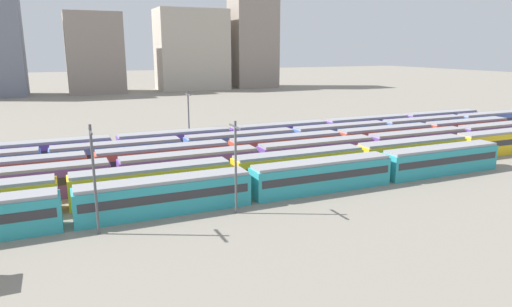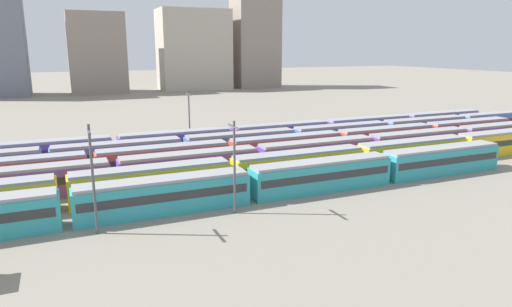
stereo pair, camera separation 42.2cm
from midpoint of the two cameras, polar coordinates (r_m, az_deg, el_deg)
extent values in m
plane|color=gray|center=(59.85, -24.08, -4.22)|extent=(600.00, 600.00, 0.00)
cube|color=teal|center=(47.78, -11.26, -5.40)|extent=(18.00, 3.00, 3.40)
cube|color=#2D2D33|center=(47.65, -11.28, -4.94)|extent=(17.20, 3.06, 0.90)
cube|color=#939399|center=(47.22, -11.36, -3.25)|extent=(17.60, 2.70, 0.35)
cube|color=teal|center=(54.61, 8.51, -2.93)|extent=(18.00, 3.00, 3.40)
cube|color=#2D2D33|center=(54.50, 8.52, -2.52)|extent=(17.20, 3.06, 0.90)
cube|color=#939399|center=(54.12, 8.57, -1.02)|extent=(17.60, 2.70, 0.35)
cube|color=teal|center=(66.31, 22.55, -0.93)|extent=(18.00, 3.00, 3.40)
cube|color=#2D2D33|center=(66.21, 22.58, -0.59)|extent=(17.20, 3.06, 0.90)
cube|color=#939399|center=(65.91, 22.69, 0.65)|extent=(17.60, 2.70, 0.35)
cube|color=yellow|center=(52.60, -12.73, -3.74)|extent=(18.00, 3.00, 3.40)
cube|color=#2D2D33|center=(52.49, -12.76, -3.31)|extent=(17.20, 3.06, 0.90)
cube|color=#939399|center=(52.10, -12.84, -1.77)|extent=(17.60, 2.70, 0.35)
cube|color=yellow|center=(58.80, 5.65, -1.68)|extent=(18.00, 3.00, 3.40)
cube|color=#2D2D33|center=(58.70, 5.65, -1.29)|extent=(17.20, 3.06, 0.90)
cube|color=#939399|center=(58.35, 5.69, 0.10)|extent=(17.60, 2.70, 0.35)
cube|color=yellow|center=(69.73, 19.38, -0.01)|extent=(18.00, 3.00, 3.40)
cube|color=#2D2D33|center=(69.65, 19.40, 0.32)|extent=(17.20, 3.06, 0.90)
cube|color=#939399|center=(69.35, 19.49, 1.50)|extent=(17.60, 2.70, 0.35)
cube|color=yellow|center=(83.56, 28.99, 1.16)|extent=(18.00, 3.00, 3.40)
cube|color=#2D2D33|center=(83.49, 29.02, 1.44)|extent=(17.20, 3.06, 0.90)
cube|color=#939399|center=(83.24, 29.13, 2.43)|extent=(17.60, 2.70, 0.35)
cube|color=#6B429E|center=(57.02, -26.77, -3.54)|extent=(18.00, 3.00, 3.40)
cube|color=#2D2D33|center=(56.91, -26.81, -3.15)|extent=(17.20, 3.06, 0.90)
cube|color=#939399|center=(56.55, -26.97, -1.72)|extent=(17.60, 2.70, 0.35)
cube|color=#6B429E|center=(58.71, -8.11, -1.77)|extent=(18.00, 3.00, 3.40)
cube|color=#2D2D33|center=(58.61, -8.12, -1.39)|extent=(17.20, 3.06, 0.90)
cube|color=#939399|center=(58.26, -8.17, 0.01)|extent=(17.60, 2.70, 0.35)
cube|color=#6B429E|center=(66.02, 7.90, -0.09)|extent=(18.00, 3.00, 3.40)
cube|color=#2D2D33|center=(65.93, 7.91, 0.25)|extent=(17.20, 3.06, 0.90)
cube|color=#939399|center=(65.62, 7.95, 1.50)|extent=(17.60, 2.70, 0.35)
cube|color=#6B429E|center=(77.35, 19.98, 1.19)|extent=(18.00, 3.00, 3.40)
cube|color=#2D2D33|center=(77.28, 20.01, 1.48)|extent=(17.20, 3.06, 0.90)
cube|color=#939399|center=(77.01, 20.09, 2.55)|extent=(17.60, 2.70, 0.35)
cube|color=#6B429E|center=(91.23, 28.70, 2.08)|extent=(18.00, 3.00, 3.40)
cube|color=#2D2D33|center=(91.17, 28.73, 2.33)|extent=(17.20, 3.06, 0.90)
cube|color=#939399|center=(90.94, 28.83, 3.24)|extent=(17.60, 2.70, 0.35)
cube|color=#BC4C38|center=(62.23, -28.62, -2.43)|extent=(18.00, 3.00, 3.40)
cube|color=#2D2D33|center=(62.13, -28.66, -2.07)|extent=(17.20, 3.06, 0.90)
cube|color=#939399|center=(61.80, -28.81, -0.75)|extent=(17.60, 2.70, 0.35)
cube|color=#BC4C38|center=(63.11, -11.36, -0.84)|extent=(18.00, 3.00, 3.40)
cube|color=#2D2D33|center=(63.02, -11.38, -0.48)|extent=(17.20, 3.06, 0.90)
cube|color=#939399|center=(62.69, -11.44, 0.82)|extent=(17.60, 2.70, 0.35)
cube|color=#BC4C38|center=(69.34, 4.07, 0.64)|extent=(18.00, 3.00, 3.40)
cube|color=#2D2D33|center=(69.25, 4.08, 0.97)|extent=(17.20, 3.06, 0.90)
cube|color=#939399|center=(68.96, 4.10, 2.17)|extent=(17.60, 2.70, 0.35)
cube|color=#BC4C38|center=(79.67, 16.25, 1.79)|extent=(18.00, 3.00, 3.40)
cube|color=#2D2D33|center=(79.59, 16.26, 2.08)|extent=(17.20, 3.06, 0.90)
cube|color=#939399|center=(79.34, 16.33, 3.12)|extent=(17.60, 2.70, 0.35)
cube|color=#BC4C38|center=(92.74, 25.33, 2.60)|extent=(18.00, 3.00, 3.40)
cube|color=#2D2D33|center=(92.68, 25.35, 2.84)|extent=(17.20, 3.06, 0.90)
cube|color=#939399|center=(92.46, 25.44, 3.74)|extent=(17.60, 2.70, 0.35)
cube|color=#4C70BC|center=(67.30, -16.84, -0.28)|extent=(18.00, 3.00, 3.40)
cube|color=#2D2D33|center=(67.21, -16.87, 0.05)|extent=(17.20, 3.06, 0.90)
cube|color=#939399|center=(66.91, -16.95, 1.28)|extent=(17.60, 2.70, 0.35)
cube|color=#4C70BC|center=(71.75, -1.72, 1.10)|extent=(18.00, 3.00, 3.40)
cube|color=#2D2D33|center=(71.66, -1.72, 1.42)|extent=(17.20, 3.06, 0.90)
cube|color=#939399|center=(71.38, -1.73, 2.57)|extent=(17.60, 2.70, 0.35)
cube|color=#4C70BC|center=(80.50, 10.90, 2.20)|extent=(18.00, 3.00, 3.40)
cube|color=#2D2D33|center=(80.43, 10.91, 2.48)|extent=(17.20, 3.06, 0.90)
cube|color=#939399|center=(80.17, 10.95, 3.51)|extent=(17.60, 2.70, 0.35)
cube|color=#4C70BC|center=(92.35, 20.67, 2.98)|extent=(18.00, 3.00, 3.40)
cube|color=#2D2D33|center=(92.28, 20.69, 3.23)|extent=(17.20, 3.06, 0.90)
cube|color=#939399|center=(92.06, 20.77, 4.12)|extent=(17.60, 2.70, 0.35)
cube|color=#4C70BC|center=(106.25, 28.07, 3.51)|extent=(18.00, 3.00, 3.40)
cube|color=#2D2D33|center=(106.20, 28.10, 3.73)|extent=(17.20, 3.06, 0.90)
cube|color=#939399|center=(106.01, 28.18, 4.51)|extent=(17.60, 2.70, 0.35)
cube|color=#6B429E|center=(72.06, -24.72, -0.07)|extent=(18.00, 3.00, 3.40)
cube|color=#2D2D33|center=(71.98, -24.75, 0.25)|extent=(17.20, 3.06, 0.90)
cube|color=#939399|center=(71.69, -24.86, 1.39)|extent=(17.60, 2.70, 0.35)
cube|color=#6B429E|center=(73.88, -9.97, 1.26)|extent=(18.00, 3.00, 3.40)
cube|color=#2D2D33|center=(73.80, -9.98, 1.57)|extent=(17.20, 3.06, 0.90)
cube|color=#939399|center=(73.52, -10.02, 2.69)|extent=(17.60, 2.70, 0.35)
cube|color=#6B429E|center=(80.24, 3.27, 2.38)|extent=(18.00, 3.00, 3.40)
cube|color=#2D2D33|center=(80.16, 3.27, 2.67)|extent=(17.20, 3.06, 0.90)
cube|color=#939399|center=(79.91, 3.29, 3.70)|extent=(17.60, 2.70, 0.35)
cube|color=#6B429E|center=(90.18, 14.09, 3.20)|extent=(18.00, 3.00, 3.40)
cube|color=#2D2D33|center=(90.11, 14.11, 3.46)|extent=(17.20, 3.06, 0.90)
cube|color=#939399|center=(89.89, 14.16, 4.38)|extent=(17.60, 2.70, 0.35)
cube|color=#6B429E|center=(102.67, 22.54, 3.77)|extent=(18.00, 3.00, 3.40)
cube|color=#2D2D33|center=(102.61, 22.56, 3.99)|extent=(17.20, 3.06, 0.90)
cube|color=#939399|center=(102.41, 22.63, 4.80)|extent=(17.60, 2.70, 0.35)
cylinder|color=#4C4C51|center=(45.79, -2.47, -1.85)|extent=(0.24, 0.24, 9.70)
cube|color=#47474C|center=(44.88, -2.52, 3.39)|extent=(0.16, 3.20, 0.16)
cylinder|color=#4C4C51|center=(77.23, -8.28, 4.24)|extent=(0.24, 0.24, 9.77)
cube|color=#47474C|center=(76.69, -8.38, 7.40)|extent=(0.16, 3.20, 0.16)
cylinder|color=#4C4C51|center=(43.11, -19.65, -3.21)|extent=(0.24, 0.24, 10.25)
cube|color=#47474C|center=(42.12, -20.12, 2.71)|extent=(0.16, 3.20, 0.16)
cube|color=gray|center=(184.34, -19.43, 11.88)|extent=(20.15, 17.44, 29.67)
cube|color=#B2A899|center=(190.96, -7.80, 12.86)|extent=(28.07, 16.73, 32.00)
cube|color=gray|center=(200.21, -0.02, 14.63)|extent=(18.63, 14.33, 43.49)
camera|label=1|loc=(0.21, -89.81, 0.04)|focal=31.62mm
camera|label=2|loc=(0.21, 90.19, -0.04)|focal=31.62mm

